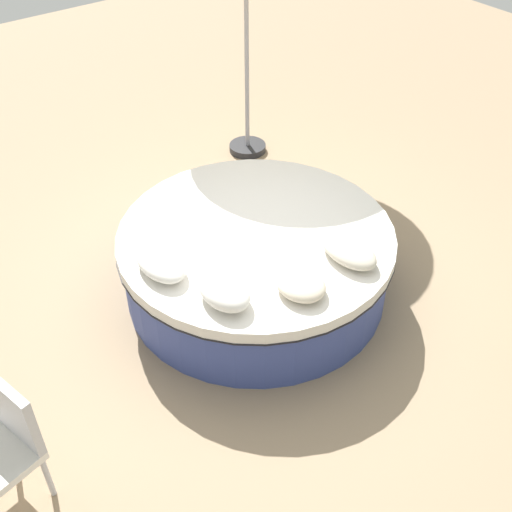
{
  "coord_description": "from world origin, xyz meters",
  "views": [
    {
      "loc": [
        3.5,
        -2.66,
        4.05
      ],
      "look_at": [
        0.0,
        0.0,
        0.39
      ],
      "focal_mm": 45.46,
      "sensor_mm": 36.0,
      "label": 1
    }
  ],
  "objects_px": {
    "throw_pillow_2": "(301,284)",
    "patio_chair": "(1,438)",
    "round_bed": "(256,261)",
    "throw_pillow_3": "(349,251)",
    "throw_pillow_0": "(161,263)",
    "throw_pillow_1": "(224,291)"
  },
  "relations": [
    {
      "from": "throw_pillow_1",
      "to": "throw_pillow_3",
      "type": "xyz_separation_m",
      "value": [
        0.21,
        1.09,
        -0.01
      ]
    },
    {
      "from": "patio_chair",
      "to": "throw_pillow_0",
      "type": "bearing_deg",
      "value": -80.23
    },
    {
      "from": "throw_pillow_1",
      "to": "throw_pillow_2",
      "type": "relative_size",
      "value": 1.16
    },
    {
      "from": "throw_pillow_1",
      "to": "throw_pillow_2",
      "type": "height_order",
      "value": "throw_pillow_1"
    },
    {
      "from": "round_bed",
      "to": "throw_pillow_2",
      "type": "bearing_deg",
      "value": -12.46
    },
    {
      "from": "round_bed",
      "to": "throw_pillow_0",
      "type": "xyz_separation_m",
      "value": [
        -0.06,
        -0.9,
        0.4
      ]
    },
    {
      "from": "throw_pillow_3",
      "to": "round_bed",
      "type": "bearing_deg",
      "value": -151.72
    },
    {
      "from": "throw_pillow_2",
      "to": "patio_chair",
      "type": "height_order",
      "value": "patio_chair"
    },
    {
      "from": "patio_chair",
      "to": "throw_pillow_3",
      "type": "bearing_deg",
      "value": -105.52
    },
    {
      "from": "patio_chair",
      "to": "throw_pillow_1",
      "type": "bearing_deg",
      "value": -100.33
    },
    {
      "from": "round_bed",
      "to": "throw_pillow_2",
      "type": "relative_size",
      "value": 5.72
    },
    {
      "from": "round_bed",
      "to": "patio_chair",
      "type": "bearing_deg",
      "value": -76.25
    },
    {
      "from": "throw_pillow_0",
      "to": "throw_pillow_2",
      "type": "height_order",
      "value": "throw_pillow_0"
    },
    {
      "from": "patio_chair",
      "to": "round_bed",
      "type": "bearing_deg",
      "value": -89.39
    },
    {
      "from": "round_bed",
      "to": "throw_pillow_1",
      "type": "relative_size",
      "value": 4.95
    },
    {
      "from": "throw_pillow_3",
      "to": "patio_chair",
      "type": "distance_m",
      "value": 2.89
    },
    {
      "from": "throw_pillow_1",
      "to": "throw_pillow_2",
      "type": "bearing_deg",
      "value": 62.23
    },
    {
      "from": "round_bed",
      "to": "throw_pillow_2",
      "type": "distance_m",
      "value": 0.9
    },
    {
      "from": "throw_pillow_0",
      "to": "patio_chair",
      "type": "relative_size",
      "value": 0.55
    },
    {
      "from": "round_bed",
      "to": "throw_pillow_3",
      "type": "xyz_separation_m",
      "value": [
        0.73,
        0.39,
        0.4
      ]
    },
    {
      "from": "throw_pillow_2",
      "to": "throw_pillow_3",
      "type": "distance_m",
      "value": 0.57
    },
    {
      "from": "throw_pillow_0",
      "to": "throw_pillow_2",
      "type": "xyz_separation_m",
      "value": [
        0.86,
        0.72,
        -0.01
      ]
    }
  ]
}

